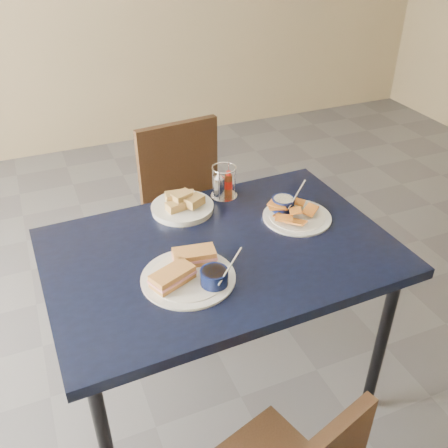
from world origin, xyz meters
name	(u,v)px	position (x,y,z in m)	size (l,w,h in m)	color
ground	(214,346)	(0.00, 0.00, 0.00)	(6.00, 6.00, 0.00)	#4D4D52
dining_table	(221,263)	(-0.06, -0.23, 0.68)	(1.23, 0.84, 0.75)	black
chair_far	(190,201)	(0.08, 0.51, 0.51)	(0.46, 0.44, 0.89)	#301D10
sandwich_plate	(191,272)	(-0.21, -0.35, 0.77)	(0.32, 0.31, 0.12)	white
plantain_plate	(291,212)	(0.27, -0.15, 0.77)	(0.26, 0.26, 0.12)	white
bread_basket	(182,205)	(-0.10, 0.06, 0.77)	(0.24, 0.24, 0.08)	white
condiment_caddy	(223,184)	(0.09, 0.10, 0.81)	(0.11, 0.11, 0.14)	silver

